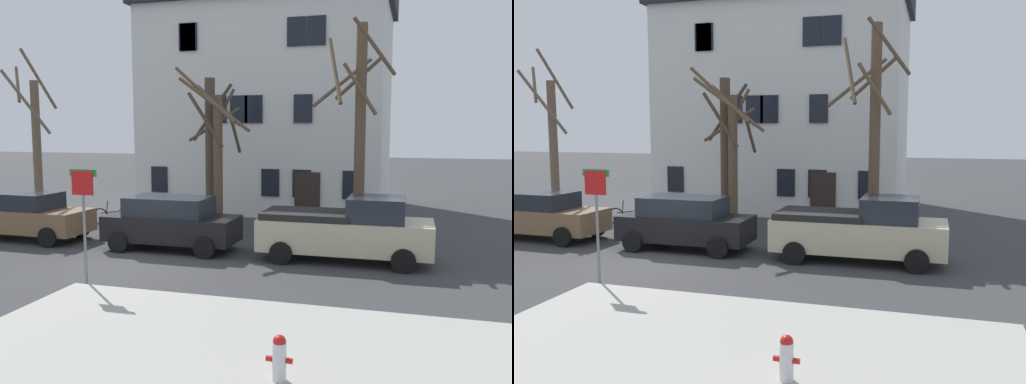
# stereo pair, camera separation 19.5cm
# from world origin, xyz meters

# --- Properties ---
(ground_plane) EXTENTS (120.00, 120.00, 0.00)m
(ground_plane) POSITION_xyz_m (0.00, 0.00, 0.00)
(ground_plane) COLOR #38383A
(sidewalk_slab) EXTENTS (10.08, 6.73, 0.12)m
(sidewalk_slab) POSITION_xyz_m (4.82, -5.81, 0.06)
(sidewalk_slab) COLOR #A8A59E
(sidewalk_slab) RESTS_ON ground_plane
(building_main) EXTENTS (11.84, 7.98, 11.93)m
(building_main) POSITION_xyz_m (0.86, 12.75, 6.07)
(building_main) COLOR white
(building_main) RESTS_ON ground_plane
(tree_bare_near) EXTENTS (2.23, 1.49, 7.24)m
(tree_bare_near) POSITION_xyz_m (-7.83, 5.93, 3.36)
(tree_bare_near) COLOR brown
(tree_bare_near) RESTS_ON ground_plane
(tree_bare_mid) EXTENTS (2.29, 2.30, 5.87)m
(tree_bare_mid) POSITION_xyz_m (0.35, 5.60, 3.15)
(tree_bare_mid) COLOR #4C3D2D
(tree_bare_mid) RESTS_ON ground_plane
(tree_bare_far) EXTENTS (2.94, 2.97, 6.16)m
(tree_bare_far) POSITION_xyz_m (0.83, 5.09, 3.03)
(tree_bare_far) COLOR brown
(tree_bare_far) RESTS_ON ground_plane
(tree_bare_end) EXTENTS (2.91, 2.98, 7.52)m
(tree_bare_end) POSITION_xyz_m (6.00, 5.04, 4.10)
(tree_bare_end) COLOR brown
(tree_bare_end) RESTS_ON ground_plane
(car_brown_sedan) EXTENTS (4.48, 2.12, 1.70)m
(car_brown_sedan) POSITION_xyz_m (-5.36, 2.24, 0.85)
(car_brown_sedan) COLOR brown
(car_brown_sedan) RESTS_ON ground_plane
(car_black_wagon) EXTENTS (4.36, 1.96, 1.75)m
(car_black_wagon) POSITION_xyz_m (0.26, 2.17, 0.91)
(car_black_wagon) COLOR black
(car_black_wagon) RESTS_ON ground_plane
(pickup_truck_beige) EXTENTS (5.14, 2.17, 1.97)m
(pickup_truck_beige) POSITION_xyz_m (5.98, 2.26, 0.95)
(pickup_truck_beige) COLOR #C6B793
(pickup_truck_beige) RESTS_ON ground_plane
(fire_hydrant) EXTENTS (0.42, 0.22, 0.73)m
(fire_hydrant) POSITION_xyz_m (5.99, -6.14, 0.50)
(fire_hydrant) COLOR silver
(fire_hydrant) RESTS_ON sidewalk_slab
(street_sign_pole) EXTENTS (0.76, 0.07, 2.98)m
(street_sign_pole) POSITION_xyz_m (-0.03, -2.25, 2.08)
(street_sign_pole) COLOR slate
(street_sign_pole) RESTS_ON ground_plane
(bicycle_leaning) EXTENTS (1.75, 0.07, 1.03)m
(bicycle_leaning) POSITION_xyz_m (-3.97, 5.47, 0.37)
(bicycle_leaning) COLOR black
(bicycle_leaning) RESTS_ON ground_plane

